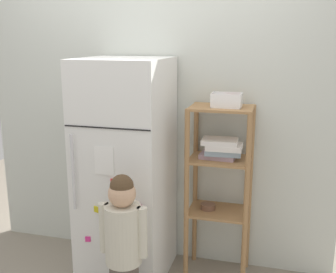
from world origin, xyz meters
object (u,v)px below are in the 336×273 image
Objects in this scene: refrigerator at (126,171)px; pantry_shelf_unit at (220,168)px; fruit_bin at (228,102)px; child_standing at (123,234)px.

pantry_shelf_unit is (0.66, 0.15, 0.03)m from refrigerator.
fruit_bin is (0.71, 0.14, 0.52)m from refrigerator.
fruit_bin is (0.04, -0.01, 0.49)m from pantry_shelf_unit.
child_standing is 0.75× the size of pantry_shelf_unit.
fruit_bin is at bearing -12.37° from pantry_shelf_unit.
child_standing is 0.87m from pantry_shelf_unit.
refrigerator is 0.68m from pantry_shelf_unit.
fruit_bin is at bearing 50.61° from child_standing.
refrigerator is at bearing -168.75° from fruit_bin.
refrigerator reaches higher than child_standing.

